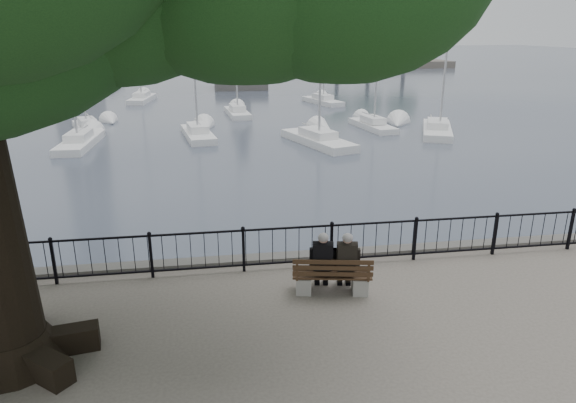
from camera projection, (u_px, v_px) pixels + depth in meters
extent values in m
cube|color=#4A4947|center=(285.00, 278.00, 12.31)|extent=(200.00, 0.40, 1.20)
plane|color=#333D50|center=(214.00, 61.00, 106.17)|extent=(260.00, 260.00, 0.00)
cube|color=black|center=(288.00, 228.00, 11.37)|extent=(22.00, 0.04, 0.04)
cube|color=black|center=(288.00, 262.00, 11.64)|extent=(22.00, 0.04, 0.04)
cube|color=gray|center=(303.00, 284.00, 10.57)|extent=(0.38, 0.45, 0.36)
cube|color=gray|center=(360.00, 285.00, 10.54)|extent=(0.38, 0.45, 0.36)
cube|color=black|center=(332.00, 275.00, 10.48)|extent=(1.66, 0.73, 0.04)
cube|color=black|center=(333.00, 268.00, 10.17)|extent=(1.58, 0.33, 0.36)
cube|color=black|center=(322.00, 270.00, 10.46)|extent=(0.36, 0.32, 0.21)
cube|color=black|center=(323.00, 256.00, 10.26)|extent=(0.42, 0.28, 0.53)
sphere|color=tan|center=(323.00, 238.00, 10.18)|extent=(0.21, 0.21, 0.21)
ellipsoid|color=gray|center=(323.00, 237.00, 10.15)|extent=(0.21, 0.21, 0.18)
cube|color=black|center=(322.00, 277.00, 10.81)|extent=(0.35, 0.44, 0.40)
cube|color=black|center=(346.00, 270.00, 10.45)|extent=(0.36, 0.32, 0.21)
cube|color=black|center=(347.00, 257.00, 10.25)|extent=(0.42, 0.28, 0.53)
sphere|color=tan|center=(347.00, 239.00, 10.16)|extent=(0.21, 0.21, 0.21)
ellipsoid|color=gray|center=(348.00, 238.00, 10.13)|extent=(0.21, 0.21, 0.18)
cube|color=black|center=(344.00, 278.00, 10.79)|extent=(0.35, 0.44, 0.40)
cone|color=black|center=(12.00, 347.00, 8.34)|extent=(1.76, 1.76, 0.52)
cube|color=#4A4947|center=(76.00, 76.00, 64.96)|extent=(10.29, 10.29, 1.40)
cube|color=#4A4947|center=(240.00, 83.00, 56.61)|extent=(5.59, 5.59, 1.40)
cube|color=gray|center=(240.00, 61.00, 55.86)|extent=(2.05, 2.42, 3.73)
cube|color=#4A4947|center=(239.00, 41.00, 55.22)|extent=(2.42, 2.79, 0.30)
cube|color=gray|center=(239.00, 33.00, 55.22)|extent=(1.21, 2.05, 1.31)
cube|color=gray|center=(239.00, 27.00, 54.14)|extent=(1.40, 0.93, 1.49)
sphere|color=gray|center=(239.00, 17.00, 53.47)|extent=(1.59, 1.59, 1.59)
cube|color=white|center=(80.00, 145.00, 28.44)|extent=(1.69, 5.43, 0.60)
cube|color=white|center=(79.00, 136.00, 28.28)|extent=(1.18, 2.23, 0.45)
cylinder|color=#B6B6B8|center=(65.00, 43.00, 26.44)|extent=(0.12, 0.12, 10.21)
cube|color=white|center=(198.00, 136.00, 30.80)|extent=(2.25, 5.42, 0.58)
cube|color=white|center=(198.00, 128.00, 30.64)|extent=(1.39, 2.28, 0.44)
cylinder|color=#B6B6B8|center=(192.00, 32.00, 28.63)|extent=(0.12, 0.12, 11.28)
cube|color=white|center=(318.00, 142.00, 29.03)|extent=(3.48, 6.19, 0.66)
cube|color=white|center=(318.00, 134.00, 28.87)|extent=(1.93, 2.69, 0.50)
cylinder|color=#B6B6B8|center=(321.00, 41.00, 26.97)|extent=(0.13, 0.13, 10.39)
cube|color=white|center=(437.00, 132.00, 31.97)|extent=(3.82, 6.09, 0.66)
cube|color=white|center=(438.00, 124.00, 31.81)|extent=(2.05, 2.69, 0.49)
cylinder|color=#B6B6B8|center=(448.00, 41.00, 29.93)|extent=(0.13, 0.13, 10.29)
cube|color=white|center=(88.00, 129.00, 32.94)|extent=(2.85, 4.89, 0.52)
cube|color=white|center=(87.00, 121.00, 32.79)|extent=(1.56, 2.14, 0.39)
cylinder|color=#B6B6B8|center=(76.00, 38.00, 30.93)|extent=(0.10, 0.10, 10.54)
cube|color=white|center=(237.00, 114.00, 38.81)|extent=(1.82, 5.11, 0.56)
cube|color=white|center=(237.00, 107.00, 38.65)|extent=(1.19, 2.12, 0.42)
cylinder|color=#B6B6B8|center=(236.00, 44.00, 36.94)|extent=(0.11, 0.11, 9.49)
cube|color=white|center=(323.00, 102.00, 45.03)|extent=(2.93, 5.35, 0.57)
cube|color=white|center=(323.00, 97.00, 44.87)|extent=(1.64, 2.32, 0.43)
cylinder|color=#B6B6B8|center=(325.00, 45.00, 43.22)|extent=(0.11, 0.11, 9.08)
cube|color=white|center=(142.00, 100.00, 46.47)|extent=(2.18, 5.61, 0.61)
cube|color=white|center=(142.00, 95.00, 46.31)|extent=(1.38, 2.35, 0.46)
cylinder|color=#B6B6B8|center=(135.00, 20.00, 44.01)|extent=(0.12, 0.12, 13.09)
cube|color=white|center=(373.00, 127.00, 33.60)|extent=(2.02, 4.99, 0.54)
cube|color=white|center=(373.00, 119.00, 33.44)|extent=(1.26, 2.10, 0.40)
cylinder|color=#B6B6B8|center=(378.00, 42.00, 31.64)|extent=(0.11, 0.11, 10.12)
cube|color=#59524A|center=(363.00, 64.00, 88.08)|extent=(30.00, 8.00, 1.20)
cylinder|color=black|center=(338.00, 50.00, 84.69)|extent=(0.70, 0.70, 4.00)
ellipsoid|color=#143515|center=(339.00, 24.00, 83.41)|extent=(5.20, 5.20, 4.16)
cylinder|color=black|center=(369.00, 49.00, 87.43)|extent=(0.70, 0.70, 4.00)
ellipsoid|color=#143515|center=(370.00, 24.00, 86.16)|extent=(5.20, 5.20, 4.16)
cylinder|color=black|center=(405.00, 49.00, 87.36)|extent=(0.70, 0.70, 4.00)
ellipsoid|color=#143515|center=(407.00, 24.00, 86.09)|extent=(5.20, 5.20, 4.16)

